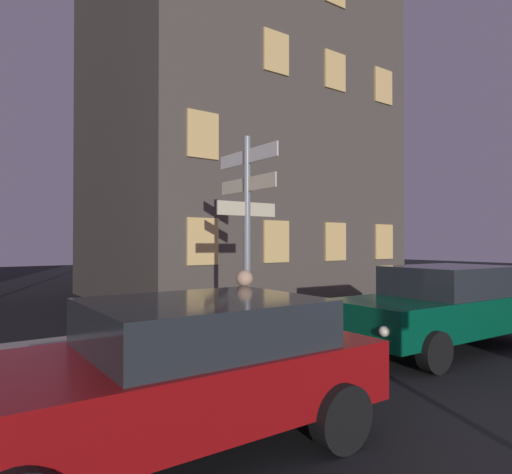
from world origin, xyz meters
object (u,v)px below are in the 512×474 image
at_px(car_side_parked, 175,369).
at_px(car_far_oncoming, 444,305).
at_px(cyclist, 248,336).
at_px(signpost, 247,218).

xyz_separation_m(car_side_parked, car_far_oncoming, (5.85, 0.80, 0.04)).
xyz_separation_m(car_side_parked, cyclist, (1.46, 0.89, -0.02)).
relative_size(car_side_parked, car_far_oncoming, 0.91).
distance_m(car_side_parked, car_far_oncoming, 5.91).
xyz_separation_m(signpost, car_far_oncoming, (3.32, -1.66, -1.58)).
bearing_deg(car_side_parked, car_far_oncoming, 7.80).
distance_m(signpost, car_far_oncoming, 4.03).
bearing_deg(cyclist, car_side_parked, -148.57).
relative_size(car_side_parked, cyclist, 2.34).
bearing_deg(signpost, car_side_parked, -135.82).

